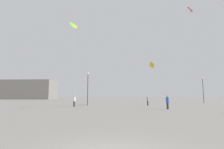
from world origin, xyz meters
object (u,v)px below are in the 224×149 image
Objects in this scene: lamppost_east at (204,86)px; lamppost_west at (88,84)px; person_in_white at (75,100)px; person_in_blue at (168,102)px; building_left_hall at (30,90)px; kite_amber_delta at (153,65)px; person_in_grey at (148,100)px; kite_lime_diamond at (74,26)px; kite_crimson_delta at (191,11)px.

lamppost_east is 26.80m from lamppost_west.
person_in_white is 0.31× the size of lamppost_west.
building_left_hall is at bearing -109.99° from person_in_blue.
person_in_grey is at bearing 146.50° from kite_amber_delta.
lamppost_west is (-10.72, 0.36, 2.99)m from person_in_grey.
person_in_blue is 16.52m from kite_lime_diamond.
kite_lime_diamond is 0.48× the size of building_left_hall.
lamppost_west is (-11.63, 8.50, 2.89)m from person_in_blue.
lamppost_east is at bearing 18.75° from lamppost_west.
person_in_white is at bearing -57.85° from building_left_hall.
person_in_grey is 0.90× the size of person_in_white.
person_in_blue is 12.66m from kite_crimson_delta.
person_in_grey is 17.45m from lamppost_east.
kite_lime_diamond is at bearing -68.80° from person_in_grey.
person_in_blue is 0.08× the size of building_left_hall.
kite_lime_diamond is 63.20m from building_left_hall.
lamppost_east is (13.75, 17.12, 2.87)m from person_in_blue.
person_in_white is 0.17× the size of kite_lime_diamond.
kite_crimson_delta is 2.11× the size of lamppost_west.
person_in_blue is 22.14m from lamppost_east.
kite_crimson_delta is (4.36, -8.49, 12.28)m from person_in_grey.
kite_crimson_delta is at bearing -3.48° from kite_lime_diamond.
person_in_blue is (0.92, -8.14, 0.10)m from person_in_grey.
person_in_blue reaches higher than person_in_grey.
person_in_grey is 12.73m from person_in_white.
kite_lime_diamond reaches higher than lamppost_east.
lamppost_east is at bearing -32.98° from building_left_hall.
building_left_hall is 56.69m from lamppost_west.
building_left_hall is (-43.42, 46.67, 3.28)m from person_in_grey.
kite_crimson_delta reaches higher than lamppost_east.
kite_crimson_delta is 1.99× the size of kite_amber_delta.
kite_lime_diamond is at bearing -148.01° from lamppost_east.
person_in_grey is 8.19m from person_in_blue.
building_left_hall is (-30.96, 49.26, 3.18)m from person_in_white.
lamppost_east is (13.85, 9.51, -3.23)m from kite_amber_delta.
person_in_white is at bearing -81.47° from person_in_blue.
person_in_white is at bearing -156.89° from lamppost_east.
person_in_blue is at bearing -89.23° from kite_amber_delta.
lamppost_east reaches higher than person_in_white.
kite_crimson_delta is at bearing -37.65° from person_in_white.
building_left_hall is at bearing 120.33° from kite_lime_diamond.
person_in_grey is at bearing -1.92° from lamppost_west.
person_in_blue is at bearing -5.01° from person_in_grey.
person_in_grey is at bearing 32.63° from kite_lime_diamond.
lamppost_east reaches higher than person_in_blue.
person_in_grey is 15.55m from kite_crimson_delta.
kite_lime_diamond is at bearing -150.94° from kite_amber_delta.
kite_lime_diamond is (-11.73, -7.51, 10.71)m from person_in_grey.
building_left_hall is at bearing 147.02° from lamppost_east.
kite_crimson_delta is 22.31m from lamppost_east.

